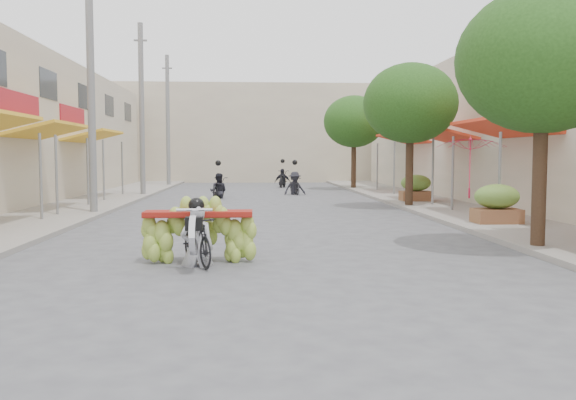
# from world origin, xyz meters

# --- Properties ---
(ground) EXTENTS (120.00, 120.00, 0.00)m
(ground) POSITION_xyz_m (0.00, 0.00, 0.00)
(ground) COLOR #57575C
(ground) RESTS_ON ground
(sidewalk_left) EXTENTS (4.00, 60.00, 0.12)m
(sidewalk_left) POSITION_xyz_m (-7.00, 15.00, 0.06)
(sidewalk_left) COLOR gray
(sidewalk_left) RESTS_ON ground
(sidewalk_right) EXTENTS (4.00, 60.00, 0.12)m
(sidewalk_right) POSITION_xyz_m (7.00, 15.00, 0.06)
(sidewalk_right) COLOR gray
(sidewalk_right) RESTS_ON ground
(far_building) EXTENTS (20.00, 6.00, 7.00)m
(far_building) POSITION_xyz_m (0.00, 38.00, 3.50)
(far_building) COLOR #C2B399
(far_building) RESTS_ON ground
(utility_pole_mid) EXTENTS (0.60, 0.24, 8.00)m
(utility_pole_mid) POSITION_xyz_m (-5.40, 12.00, 4.03)
(utility_pole_mid) COLOR slate
(utility_pole_mid) RESTS_ON ground
(utility_pole_far) EXTENTS (0.60, 0.24, 8.00)m
(utility_pole_far) POSITION_xyz_m (-5.40, 21.00, 4.03)
(utility_pole_far) COLOR slate
(utility_pole_far) RESTS_ON ground
(utility_pole_back) EXTENTS (0.60, 0.24, 8.00)m
(utility_pole_back) POSITION_xyz_m (-5.40, 30.00, 4.03)
(utility_pole_back) COLOR slate
(utility_pole_back) RESTS_ON ground
(street_tree_near) EXTENTS (3.40, 3.40, 5.25)m
(street_tree_near) POSITION_xyz_m (5.40, 4.00, 3.78)
(street_tree_near) COLOR #3A2719
(street_tree_near) RESTS_ON ground
(street_tree_mid) EXTENTS (3.40, 3.40, 5.25)m
(street_tree_mid) POSITION_xyz_m (5.40, 14.00, 3.78)
(street_tree_mid) COLOR #3A2719
(street_tree_mid) RESTS_ON ground
(street_tree_far) EXTENTS (3.40, 3.40, 5.25)m
(street_tree_far) POSITION_xyz_m (5.40, 26.00, 3.78)
(street_tree_far) COLOR #3A2719
(street_tree_far) RESTS_ON ground
(produce_crate_mid) EXTENTS (1.20, 0.88, 1.16)m
(produce_crate_mid) POSITION_xyz_m (6.20, 8.00, 0.71)
(produce_crate_mid) COLOR brown
(produce_crate_mid) RESTS_ON ground
(produce_crate_far) EXTENTS (1.20, 0.88, 1.16)m
(produce_crate_far) POSITION_xyz_m (6.20, 16.00, 0.71)
(produce_crate_far) COLOR brown
(produce_crate_far) RESTS_ON ground
(banana_motorbike) EXTENTS (2.20, 1.77, 1.99)m
(banana_motorbike) POSITION_xyz_m (-1.30, 2.94, 0.68)
(banana_motorbike) COLOR black
(banana_motorbike) RESTS_ON ground
(market_umbrella) EXTENTS (2.29, 2.29, 1.78)m
(market_umbrella) POSITION_xyz_m (5.79, 8.91, 2.49)
(market_umbrella) COLOR #C61A3D
(market_umbrella) RESTS_ON ground
(pedestrian) EXTENTS (0.95, 0.94, 1.70)m
(pedestrian) POSITION_xyz_m (6.09, 16.51, 0.97)
(pedestrian) COLOR silver
(pedestrian) RESTS_ON ground
(bg_motorbike_a) EXTENTS (0.94, 1.73, 1.95)m
(bg_motorbike_a) POSITION_xyz_m (-1.81, 19.54, 0.74)
(bg_motorbike_a) COLOR black
(bg_motorbike_a) RESTS_ON ground
(bg_motorbike_b) EXTENTS (1.15, 1.55, 1.95)m
(bg_motorbike_b) POSITION_xyz_m (1.79, 21.79, 0.88)
(bg_motorbike_b) COLOR black
(bg_motorbike_b) RESTS_ON ground
(bg_motorbike_c) EXTENTS (1.05, 1.87, 1.95)m
(bg_motorbike_c) POSITION_xyz_m (1.55, 28.57, 0.77)
(bg_motorbike_c) COLOR black
(bg_motorbike_c) RESTS_ON ground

